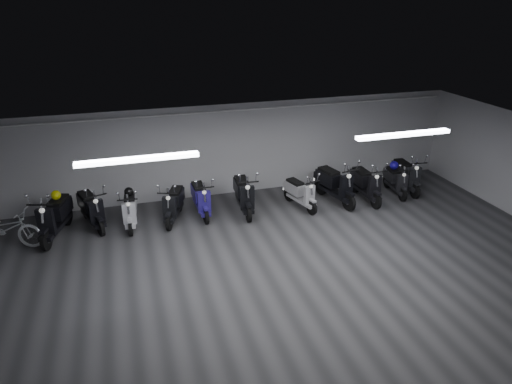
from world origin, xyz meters
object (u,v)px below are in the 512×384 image
object	(u,v)px
scooter_2	(130,205)
scooter_6	(301,188)
scooter_7	(335,179)
bicycle	(4,225)
scooter_5	(244,189)
scooter_4	(201,193)
scooter_9	(396,176)
scooter_1	(90,203)
helmet_0	(394,165)
scooter_8	(366,179)
helmet_2	(56,195)
scooter_10	(407,170)
scooter_3	(173,199)
helmet_1	(129,192)
scooter_0	(54,210)

from	to	relation	value
scooter_2	scooter_6	world-z (taller)	scooter_2
scooter_7	bicycle	bearing A→B (deg)	168.60
scooter_6	scooter_5	bearing A→B (deg)	157.83
scooter_4	scooter_9	distance (m)	6.01
scooter_4	scooter_7	bearing A→B (deg)	-5.97
scooter_9	scooter_1	bearing A→B (deg)	-175.97
scooter_1	scooter_7	xyz separation A→B (m)	(6.85, -0.40, 0.06)
scooter_6	bicycle	bearing A→B (deg)	164.82
scooter_4	helmet_0	world-z (taller)	scooter_4
scooter_1	scooter_6	distance (m)	5.75
scooter_8	helmet_2	xyz separation A→B (m)	(-8.58, 0.49, 0.34)
scooter_7	scooter_10	xyz separation A→B (m)	(2.52, 0.16, -0.06)
scooter_10	scooter_3	bearing A→B (deg)	-174.64
scooter_1	scooter_2	size ratio (longest dim) A/B	1.10
scooter_5	scooter_9	bearing A→B (deg)	2.55
scooter_7	helmet_2	world-z (taller)	scooter_7
scooter_2	scooter_4	xyz separation A→B (m)	(1.92, 0.13, 0.03)
scooter_4	bicycle	size ratio (longest dim) A/B	0.95
scooter_7	helmet_1	xyz separation A→B (m)	(-5.86, 0.38, 0.15)
bicycle	scooter_0	bearing A→B (deg)	-61.29
scooter_1	scooter_4	size ratio (longest dim) A/B	1.06
scooter_1	scooter_6	bearing A→B (deg)	-23.64
scooter_7	helmet_2	distance (m)	7.65
scooter_8	helmet_1	xyz separation A→B (m)	(-6.80, 0.53, 0.20)
scooter_3	scooter_5	distance (m)	1.97
scooter_0	scooter_8	distance (m)	8.66
scooter_2	scooter_9	world-z (taller)	scooter_2
bicycle	helmet_1	bearing A→B (deg)	-61.15
scooter_7	scooter_9	xyz separation A→B (m)	(2.05, -0.01, -0.15)
scooter_5	scooter_7	xyz separation A→B (m)	(2.76, -0.12, 0.03)
scooter_8	scooter_2	bearing A→B (deg)	177.02
scooter_1	scooter_0	bearing A→B (deg)	-178.75
scooter_1	helmet_1	bearing A→B (deg)	-19.78
scooter_6	scooter_3	bearing A→B (deg)	160.93
scooter_2	helmet_2	world-z (taller)	scooter_2
scooter_6	scooter_9	size ratio (longest dim) A/B	1.01
scooter_1	scooter_3	distance (m)	2.14
scooter_10	scooter_2	bearing A→B (deg)	-174.58
scooter_2	scooter_0	bearing A→B (deg)	-173.41
scooter_8	scooter_9	distance (m)	1.12
scooter_10	helmet_1	bearing A→B (deg)	-176.17
scooter_6	scooter_8	distance (m)	2.07
scooter_9	helmet_0	xyz separation A→B (m)	(0.03, 0.22, 0.28)
scooter_3	scooter_7	distance (m)	4.73
scooter_4	helmet_2	bearing A→B (deg)	177.14
scooter_4	helmet_0	size ratio (longest dim) A/B	6.53
scooter_3	helmet_0	distance (m)	6.80
bicycle	helmet_1	size ratio (longest dim) A/B	7.44
scooter_6	scooter_8	size ratio (longest dim) A/B	0.87
scooter_3	scooter_6	bearing A→B (deg)	17.15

